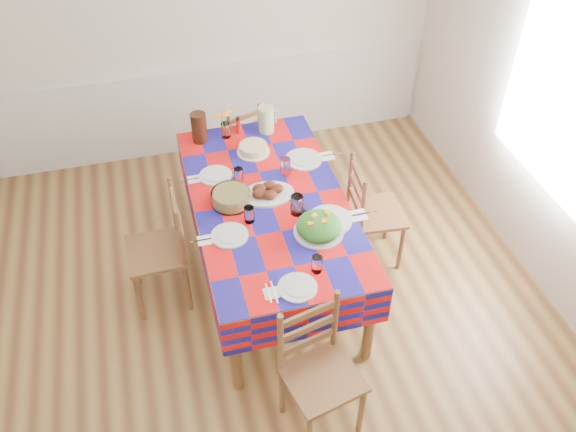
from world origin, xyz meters
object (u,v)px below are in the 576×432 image
object	(u,v)px
chair_left	(162,250)
tea_pitcher	(199,127)
green_pitcher	(266,119)
chair_far	(239,143)
dining_table	(270,209)
chair_right	(371,214)
meat_platter	(267,192)
chair_near	(319,373)

from	to	relation	value
chair_left	tea_pitcher	bearing A→B (deg)	151.67
green_pitcher	chair_left	world-z (taller)	green_pitcher
green_pitcher	chair_far	distance (m)	0.70
dining_table	chair_right	xyz separation A→B (m)	(0.84, 0.00, -0.24)
meat_platter	chair_far	bearing A→B (deg)	89.17
tea_pitcher	green_pitcher	bearing A→B (deg)	-0.17
meat_platter	chair_left	world-z (taller)	chair_left
dining_table	chair_right	bearing A→B (deg)	0.25
meat_platter	green_pitcher	world-z (taller)	green_pitcher
meat_platter	chair_right	bearing A→B (deg)	-3.56
dining_table	chair_far	xyz separation A→B (m)	(0.01, 1.34, -0.31)
tea_pitcher	chair_near	xyz separation A→B (m)	(0.37, -2.23, -0.45)
dining_table	tea_pitcher	distance (m)	1.00
chair_near	chair_right	xyz separation A→B (m)	(0.85, 1.34, -0.01)
green_pitcher	chair_near	bearing A→B (deg)	-95.13
dining_table	tea_pitcher	xyz separation A→B (m)	(-0.38, 0.90, 0.22)
green_pitcher	tea_pitcher	bearing A→B (deg)	179.83
dining_table	chair_far	world-z (taller)	chair_far
green_pitcher	chair_far	xyz separation A→B (m)	(-0.18, 0.44, -0.52)
tea_pitcher	chair_far	distance (m)	0.79
chair_far	chair_right	bearing A→B (deg)	100.16
dining_table	green_pitcher	world-z (taller)	green_pitcher
green_pitcher	chair_right	world-z (taller)	green_pitcher
chair_far	tea_pitcher	bearing A→B (deg)	26.55
green_pitcher	tea_pitcher	xyz separation A→B (m)	(-0.57, 0.00, 0.01)
meat_platter	chair_near	world-z (taller)	chair_near
meat_platter	chair_far	world-z (taller)	meat_platter
meat_platter	tea_pitcher	distance (m)	0.93
chair_far	chair_left	bearing A→B (deg)	35.76
chair_far	chair_right	xyz separation A→B (m)	(0.83, -1.34, 0.06)
dining_table	chair_near	distance (m)	1.35
chair_right	chair_near	bearing A→B (deg)	151.95
dining_table	chair_near	size ratio (longest dim) A/B	2.08
dining_table	chair_left	distance (m)	0.87
dining_table	green_pitcher	size ratio (longest dim) A/B	9.10
meat_platter	tea_pitcher	size ratio (longest dim) A/B	1.58
chair_near	chair_right	distance (m)	1.59
green_pitcher	tea_pitcher	distance (m)	0.57
green_pitcher	tea_pitcher	size ratio (longest dim) A/B	0.89
chair_near	dining_table	bearing A→B (deg)	76.44
chair_near	chair_right	size ratio (longest dim) A/B	1.03
meat_platter	tea_pitcher	bearing A→B (deg)	114.05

